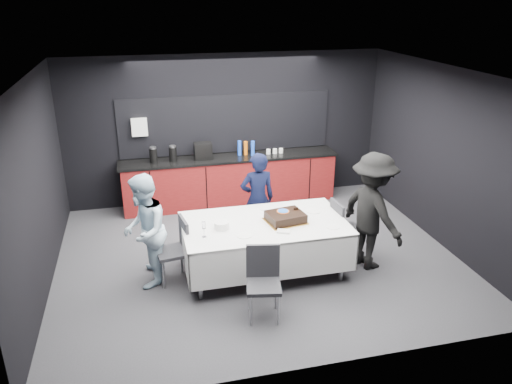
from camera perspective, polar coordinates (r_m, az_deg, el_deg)
ground at (r=7.78m, az=0.17°, el=-7.46°), size 6.00×6.00×0.00m
room_shell at (r=7.06m, az=0.19°, el=5.80°), size 6.04×5.04×2.82m
kitchenette at (r=9.53m, az=-3.09°, el=1.79°), size 4.10×0.64×2.05m
party_table at (r=7.14m, az=0.95°, el=-4.51°), size 2.32×1.32×0.78m
cake_assembly at (r=7.09m, az=3.40°, el=-2.88°), size 0.60×0.52×0.17m
plate_stack at (r=6.90m, az=-3.95°, el=-3.79°), size 0.21×0.21×0.10m
loose_plate_near at (r=6.71m, az=-1.35°, el=-4.99°), size 0.21×0.21×0.01m
loose_plate_right_a at (r=7.48m, az=6.58°, el=-2.16°), size 0.22×0.22×0.01m
loose_plate_right_b at (r=7.03m, az=8.78°, el=-3.94°), size 0.19×0.19×0.01m
loose_plate_far at (r=7.53m, az=1.20°, el=-1.84°), size 0.22×0.22×0.01m
fork_pile at (r=6.81m, az=3.17°, el=-4.51°), size 0.21×0.17×0.03m
champagne_flute at (r=6.65m, az=-5.99°, el=-3.89°), size 0.06×0.06×0.22m
chair_left at (r=7.06m, az=-9.02°, el=-6.07°), size 0.48×0.48×0.92m
chair_right at (r=7.67m, az=9.88°, el=-3.78°), size 0.44×0.44×0.92m
chair_near at (r=6.27m, az=0.84°, el=-9.66°), size 0.49×0.49×0.92m
person_center at (r=7.88m, az=0.17°, el=-0.84°), size 0.58×0.39×1.53m
person_left at (r=6.96m, az=-12.65°, el=-4.38°), size 0.72×0.86×1.60m
person_right at (r=7.39m, az=13.15°, el=-2.17°), size 0.95×1.27×1.75m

